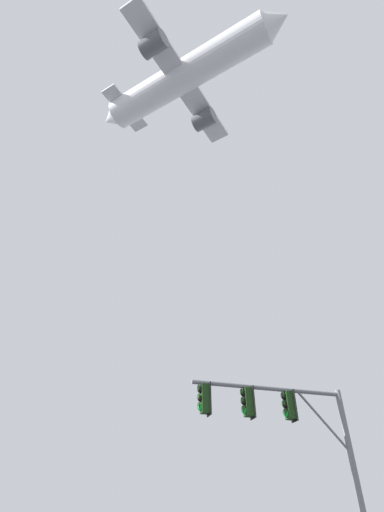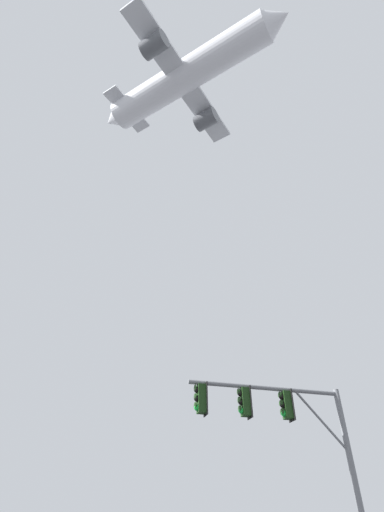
% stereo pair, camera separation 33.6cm
% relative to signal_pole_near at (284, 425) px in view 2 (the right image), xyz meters
% --- Properties ---
extents(signal_pole_near, '(5.61, 1.05, 5.83)m').
position_rel_signal_pole_near_xyz_m(signal_pole_near, '(0.00, 0.00, 0.00)').
color(signal_pole_near, slate).
rests_on(signal_pole_near, ground).
extents(airplane, '(24.48, 20.80, 7.81)m').
position_rel_signal_pole_near_xyz_m(airplane, '(-2.11, 14.87, 46.74)').
color(airplane, white).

